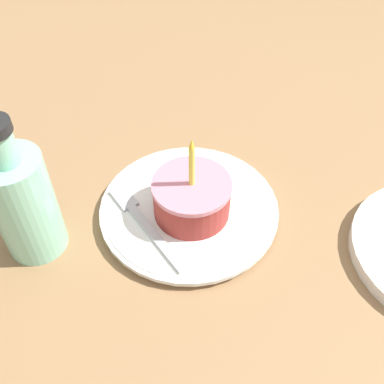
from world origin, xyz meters
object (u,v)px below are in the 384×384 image
plate (192,209)px  bottle (26,202)px  fork (145,220)px  cake_slice (195,197)px

plate → bottle: size_ratio=1.23×
fork → bottle: (0.01, -0.14, 0.06)m
cake_slice → plate: bearing=-164.1°
plate → cake_slice: bearing=15.9°
plate → cake_slice: (0.01, 0.00, 0.04)m
fork → bottle: size_ratio=0.77×
cake_slice → fork: (0.01, -0.07, -0.03)m
plate → fork: fork is taller
plate → fork: size_ratio=1.60×
bottle → fork: bearing=95.3°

